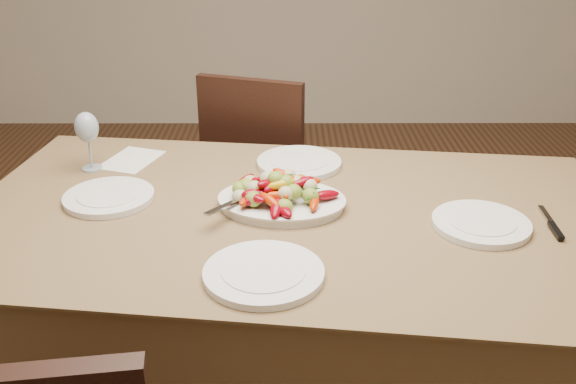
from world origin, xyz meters
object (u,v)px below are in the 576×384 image
Objects in this scene: plate_near at (264,274)px; plate_far at (299,163)px; plate_right at (481,224)px; wine_glass at (88,140)px; chair_far at (269,177)px; plate_left at (109,197)px; serving_platter at (282,203)px; dining_table at (288,322)px.

plate_far is at bearing 81.96° from plate_near.
plate_right is 1.28× the size of wine_glass.
plate_right is (0.60, -0.98, 0.29)m from chair_far.
chair_far is 1.19m from plate_right.
plate_left is 0.62m from plate_far.
plate_near is (-0.58, -0.25, 0.00)m from plate_right.
plate_near is at bearing -41.60° from plate_left.
plate_right is 0.63m from plate_near.
serving_platter is at bearing 83.80° from plate_near.
wine_glass is at bearing 115.98° from plate_left.
dining_table is 0.90m from chair_far.
serving_platter is (0.06, -0.86, 0.30)m from chair_far.
plate_far is 0.97× the size of plate_near.
wine_glass is at bearing 160.93° from plate_right.
dining_table is at bearing -25.88° from wine_glass.
plate_left is 0.27m from wine_glass.
wine_glass reaches higher than chair_far.
wine_glass is (-0.56, -0.58, 0.39)m from chair_far.
wine_glass is (-1.16, 0.40, 0.09)m from plate_right.
serving_platter reaches higher than dining_table.
plate_left and plate_near have the same top height.
dining_table is 7.02× the size of plate_left.
dining_table is 0.66m from plate_right.
chair_far is at bearing 102.02° from plate_far.
plate_left and plate_right have the same top height.
plate_right is 1.23m from wine_glass.
dining_table is 0.66m from plate_left.
chair_far is 3.63× the size of plate_right.
serving_platter is 0.55m from plate_right.
plate_left is 0.62m from plate_near.
wine_glass is (-0.58, 0.65, 0.09)m from plate_near.
dining_table is 6.43× the size of plate_near.
plate_right is at bearing -12.61° from serving_platter.
plate_far is (0.06, 0.31, -0.00)m from serving_platter.
serving_platter is 1.27× the size of plate_far.
chair_far is 3.63× the size of plate_left.
serving_platter is at bearing -24.30° from wine_glass.
plate_left is (-0.51, 0.05, -0.00)m from serving_platter.
wine_glass is (-0.64, 0.31, 0.48)m from dining_table.
plate_far is at bearing 79.78° from serving_platter.
wine_glass is at bearing 154.12° from dining_table.
wine_glass is (-0.68, -0.03, 0.09)m from plate_far.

